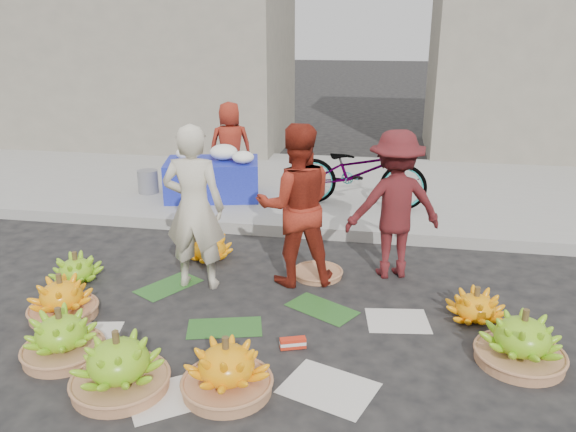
% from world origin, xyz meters
% --- Properties ---
extents(ground, '(80.00, 80.00, 0.00)m').
position_xyz_m(ground, '(0.00, 0.00, 0.00)').
color(ground, black).
rests_on(ground, ground).
extents(curb, '(40.00, 0.25, 0.15)m').
position_xyz_m(curb, '(0.00, 2.20, 0.07)').
color(curb, gray).
rests_on(curb, ground).
extents(sidewalk, '(40.00, 4.00, 0.12)m').
position_xyz_m(sidewalk, '(0.00, 4.30, 0.06)').
color(sidewalk, gray).
rests_on(sidewalk, ground).
extents(building_left, '(6.00, 3.00, 4.00)m').
position_xyz_m(building_left, '(-4.00, 7.20, 2.00)').
color(building_left, gray).
rests_on(building_left, sidewalk).
extents(building_right, '(5.00, 3.00, 5.00)m').
position_xyz_m(building_right, '(4.50, 7.70, 2.50)').
color(building_right, gray).
rests_on(building_right, sidewalk).
extents(newspaper_scatter, '(3.20, 1.80, 0.00)m').
position_xyz_m(newspaper_scatter, '(0.00, -0.80, 0.00)').
color(newspaper_scatter, silver).
rests_on(newspaper_scatter, ground).
extents(banana_leaves, '(2.00, 1.00, 0.00)m').
position_xyz_m(banana_leaves, '(-0.10, 0.20, 0.00)').
color(banana_leaves, '#20541C').
rests_on(banana_leaves, ground).
extents(banana_bunch_0, '(0.60, 0.60, 0.42)m').
position_xyz_m(banana_bunch_0, '(-1.61, -0.26, 0.18)').
color(banana_bunch_0, '#9C6341').
rests_on(banana_bunch_0, ground).
extents(banana_bunch_1, '(0.63, 0.63, 0.44)m').
position_xyz_m(banana_bunch_1, '(-1.24, -0.87, 0.19)').
color(banana_bunch_1, '#9C6341').
rests_on(banana_bunch_1, ground).
extents(banana_bunch_2, '(0.75, 0.75, 0.48)m').
position_xyz_m(banana_bunch_2, '(-0.60, -1.17, 0.21)').
color(banana_bunch_2, '#9C6341').
rests_on(banana_bunch_2, ground).
extents(banana_bunch_3, '(0.65, 0.65, 0.45)m').
position_xyz_m(banana_bunch_3, '(0.18, -1.07, 0.19)').
color(banana_bunch_3, '#9C6341').
rests_on(banana_bunch_3, ground).
extents(banana_bunch_4, '(0.75, 0.75, 0.46)m').
position_xyz_m(banana_bunch_4, '(2.34, -0.29, 0.20)').
color(banana_bunch_4, '#9C6341').
rests_on(banana_bunch_4, ground).
extents(banana_bunch_5, '(0.57, 0.57, 0.32)m').
position_xyz_m(banana_bunch_5, '(2.08, 0.36, 0.14)').
color(banana_bunch_5, '#FFA60C').
rests_on(banana_bunch_5, ground).
extents(banana_bunch_6, '(0.59, 0.59, 0.31)m').
position_xyz_m(banana_bunch_6, '(-1.90, 0.48, 0.13)').
color(banana_bunch_6, '#62AE18').
rests_on(banana_bunch_6, ground).
extents(banana_bunch_7, '(0.73, 0.73, 0.35)m').
position_xyz_m(banana_bunch_7, '(-0.72, 1.26, 0.15)').
color(banana_bunch_7, '#FFA60C').
rests_on(banana_bunch_7, ground).
extents(basket_spare, '(0.56, 0.56, 0.06)m').
position_xyz_m(basket_spare, '(0.57, 1.02, 0.03)').
color(basket_spare, '#9C6341').
rests_on(basket_spare, ground).
extents(incense_stack, '(0.22, 0.14, 0.09)m').
position_xyz_m(incense_stack, '(0.55, -0.42, 0.05)').
color(incense_stack, red).
rests_on(incense_stack, ground).
extents(vendor_cream, '(0.63, 0.43, 1.66)m').
position_xyz_m(vendor_cream, '(-0.61, 0.59, 0.83)').
color(vendor_cream, beige).
rests_on(vendor_cream, ground).
extents(vendor_red, '(0.95, 0.83, 1.65)m').
position_xyz_m(vendor_red, '(0.35, 0.87, 0.82)').
color(vendor_red, maroon).
rests_on(vendor_red, ground).
extents(man_striped, '(1.13, 0.85, 1.55)m').
position_xyz_m(man_striped, '(1.32, 1.22, 0.78)').
color(man_striped, maroon).
rests_on(man_striped, ground).
extents(flower_table, '(1.49, 1.12, 0.77)m').
position_xyz_m(flower_table, '(-1.27, 3.23, 0.44)').
color(flower_table, '#1922A4').
rests_on(flower_table, sidewalk).
extents(grey_bucket, '(0.30, 0.30, 0.34)m').
position_xyz_m(grey_bucket, '(-2.32, 3.28, 0.29)').
color(grey_bucket, slate).
rests_on(grey_bucket, sidewalk).
extents(flower_vendor, '(0.77, 0.66, 1.34)m').
position_xyz_m(flower_vendor, '(-1.14, 3.71, 0.79)').
color(flower_vendor, maroon).
rests_on(flower_vendor, sidewalk).
extents(bicycle, '(0.83, 1.94, 0.99)m').
position_xyz_m(bicycle, '(0.83, 3.19, 0.62)').
color(bicycle, gray).
rests_on(bicycle, sidewalk).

